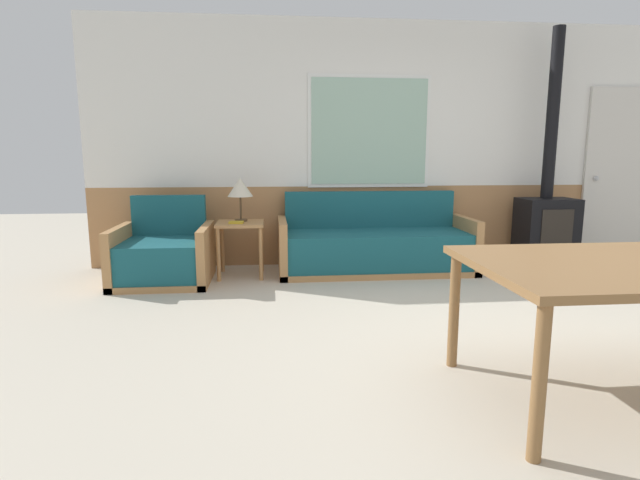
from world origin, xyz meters
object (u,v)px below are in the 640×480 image
Objects in this scene: armchair at (164,257)px; side_table at (240,233)px; table_lamp at (240,188)px; couch at (375,247)px; wood_stove at (547,211)px.

armchair reaches higher than side_table.
table_lamp reaches higher than side_table.
armchair is 1.02m from table_lamp.
armchair is 1.61× the size of side_table.
couch is at bearing -0.60° from table_lamp.
wood_stove reaches higher than side_table.
side_table is at bearing -93.10° from table_lamp.
table_lamp is at bearing 179.40° from couch.
table_lamp is 0.17× the size of wood_stove.
couch is 1.44m from side_table.
armchair is (-2.17, -0.23, -0.01)m from couch.
wood_stove is at bearing 2.37° from side_table.
side_table is 0.46m from table_lamp.
table_lamp reaches higher than armchair.
couch is 0.80× the size of wood_stove.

